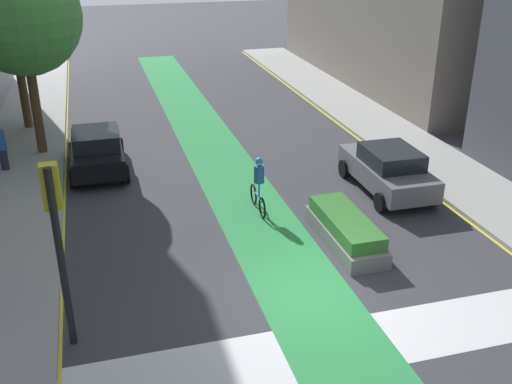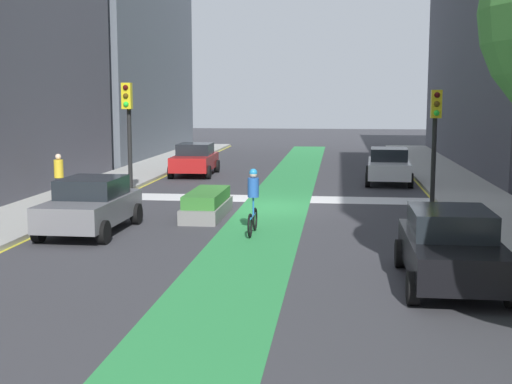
{
  "view_description": "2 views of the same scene",
  "coord_description": "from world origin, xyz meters",
  "px_view_note": "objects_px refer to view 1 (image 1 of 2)",
  "views": [
    {
      "loc": [
        -4.7,
        -11.46,
        8.32
      ],
      "look_at": [
        -0.35,
        3.99,
        1.09
      ],
      "focal_mm": 41.82,
      "sensor_mm": 36.0,
      "label": 1
    },
    {
      "loc": [
        -2.41,
        24.31,
        3.89
      ],
      "look_at": [
        -0.07,
        4.43,
        1.14
      ],
      "focal_mm": 49.15,
      "sensor_mm": 36.0,
      "label": 2
    }
  ],
  "objects_px": {
    "traffic_signal_near_left": "(56,222)",
    "median_planter": "(345,230)",
    "cyclist_in_lane": "(259,184)",
    "pedestrian_sidewalk_left_a": "(2,147)",
    "car_black_left_far": "(97,150)",
    "street_tree_near": "(11,18)",
    "street_tree_far": "(22,17)",
    "car_grey_right_far": "(388,169)"
  },
  "relations": [
    {
      "from": "car_grey_right_far",
      "to": "pedestrian_sidewalk_left_a",
      "type": "bearing_deg",
      "value": 157.62
    },
    {
      "from": "car_black_left_far",
      "to": "median_planter",
      "type": "distance_m",
      "value": 10.0
    },
    {
      "from": "pedestrian_sidewalk_left_a",
      "to": "street_tree_near",
      "type": "bearing_deg",
      "value": 84.49
    },
    {
      "from": "cyclist_in_lane",
      "to": "pedestrian_sidewalk_left_a",
      "type": "xyz_separation_m",
      "value": [
        -8.0,
        5.58,
        0.04
      ]
    },
    {
      "from": "car_black_left_far",
      "to": "cyclist_in_lane",
      "type": "height_order",
      "value": "cyclist_in_lane"
    },
    {
      "from": "car_black_left_far",
      "to": "median_planter",
      "type": "height_order",
      "value": "car_black_left_far"
    },
    {
      "from": "median_planter",
      "to": "car_black_left_far",
      "type": "bearing_deg",
      "value": 130.92
    },
    {
      "from": "traffic_signal_near_left",
      "to": "cyclist_in_lane",
      "type": "distance_m",
      "value": 7.79
    },
    {
      "from": "street_tree_far",
      "to": "median_planter",
      "type": "bearing_deg",
      "value": -48.73
    },
    {
      "from": "pedestrian_sidewalk_left_a",
      "to": "street_tree_far",
      "type": "relative_size",
      "value": 0.23
    },
    {
      "from": "cyclist_in_lane",
      "to": "median_planter",
      "type": "distance_m",
      "value": 3.22
    },
    {
      "from": "car_grey_right_far",
      "to": "street_tree_far",
      "type": "distance_m",
      "value": 14.04
    },
    {
      "from": "car_black_left_far",
      "to": "cyclist_in_lane",
      "type": "bearing_deg",
      "value": -46.4
    },
    {
      "from": "median_planter",
      "to": "traffic_signal_near_left",
      "type": "bearing_deg",
      "value": -162.13
    },
    {
      "from": "pedestrian_sidewalk_left_a",
      "to": "street_tree_near",
      "type": "relative_size",
      "value": 0.25
    },
    {
      "from": "pedestrian_sidewalk_left_a",
      "to": "street_tree_far",
      "type": "distance_m",
      "value": 4.73
    },
    {
      "from": "traffic_signal_near_left",
      "to": "car_grey_right_far",
      "type": "xyz_separation_m",
      "value": [
        10.29,
        5.38,
        -2.08
      ]
    },
    {
      "from": "traffic_signal_near_left",
      "to": "street_tree_far",
      "type": "xyz_separation_m",
      "value": [
        -1.13,
        12.21,
        2.4
      ]
    },
    {
      "from": "traffic_signal_near_left",
      "to": "pedestrian_sidewalk_left_a",
      "type": "xyz_separation_m",
      "value": [
        -2.35,
        10.58,
        -1.87
      ]
    },
    {
      "from": "traffic_signal_near_left",
      "to": "median_planter",
      "type": "height_order",
      "value": "traffic_signal_near_left"
    },
    {
      "from": "car_grey_right_far",
      "to": "street_tree_far",
      "type": "xyz_separation_m",
      "value": [
        -11.41,
        6.83,
        4.48
      ]
    },
    {
      "from": "car_grey_right_far",
      "to": "street_tree_near",
      "type": "height_order",
      "value": "street_tree_near"
    },
    {
      "from": "street_tree_near",
      "to": "pedestrian_sidewalk_left_a",
      "type": "bearing_deg",
      "value": -95.51
    },
    {
      "from": "car_black_left_far",
      "to": "pedestrian_sidewalk_left_a",
      "type": "xyz_separation_m",
      "value": [
        -3.28,
        0.62,
        0.21
      ]
    },
    {
      "from": "traffic_signal_near_left",
      "to": "median_planter",
      "type": "relative_size",
      "value": 1.19
    },
    {
      "from": "median_planter",
      "to": "street_tree_near",
      "type": "bearing_deg",
      "value": 125.13
    },
    {
      "from": "car_grey_right_far",
      "to": "cyclist_in_lane",
      "type": "height_order",
      "value": "cyclist_in_lane"
    },
    {
      "from": "car_black_left_far",
      "to": "car_grey_right_far",
      "type": "relative_size",
      "value": 1.0
    },
    {
      "from": "traffic_signal_near_left",
      "to": "car_grey_right_far",
      "type": "relative_size",
      "value": 0.97
    },
    {
      "from": "traffic_signal_near_left",
      "to": "cyclist_in_lane",
      "type": "bearing_deg",
      "value": 41.52
    },
    {
      "from": "car_grey_right_far",
      "to": "car_black_left_far",
      "type": "bearing_deg",
      "value": 153.91
    },
    {
      "from": "cyclist_in_lane",
      "to": "pedestrian_sidewalk_left_a",
      "type": "relative_size",
      "value": 1.1
    },
    {
      "from": "street_tree_near",
      "to": "traffic_signal_near_left",
      "type": "bearing_deg",
      "value": -83.24
    },
    {
      "from": "pedestrian_sidewalk_left_a",
      "to": "traffic_signal_near_left",
      "type": "bearing_deg",
      "value": -77.49
    },
    {
      "from": "cyclist_in_lane",
      "to": "median_planter",
      "type": "bearing_deg",
      "value": -54.89
    },
    {
      "from": "pedestrian_sidewalk_left_a",
      "to": "cyclist_in_lane",
      "type": "bearing_deg",
      "value": -34.89
    },
    {
      "from": "car_black_left_far",
      "to": "median_planter",
      "type": "xyz_separation_m",
      "value": [
        6.54,
        -7.55,
        -0.4
      ]
    },
    {
      "from": "traffic_signal_near_left",
      "to": "car_black_left_far",
      "type": "relative_size",
      "value": 0.97
    },
    {
      "from": "cyclist_in_lane",
      "to": "street_tree_far",
      "type": "relative_size",
      "value": 0.26
    },
    {
      "from": "car_black_left_far",
      "to": "median_planter",
      "type": "bearing_deg",
      "value": -49.08
    },
    {
      "from": "car_black_left_far",
      "to": "traffic_signal_near_left",
      "type": "bearing_deg",
      "value": -95.34
    },
    {
      "from": "car_black_left_far",
      "to": "car_grey_right_far",
      "type": "height_order",
      "value": "same"
    }
  ]
}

